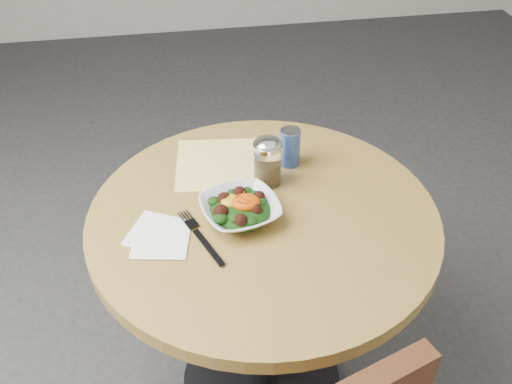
# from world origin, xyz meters

# --- Properties ---
(ground) EXTENTS (6.00, 6.00, 0.00)m
(ground) POSITION_xyz_m (0.00, 0.00, 0.00)
(ground) COLOR #2A2A2C
(ground) RESTS_ON ground
(table) EXTENTS (0.90, 0.90, 0.75)m
(table) POSITION_xyz_m (0.00, 0.00, 0.55)
(table) COLOR black
(table) RESTS_ON ground
(cloth_napkin) EXTENTS (0.30, 0.28, 0.00)m
(cloth_napkin) POSITION_xyz_m (-0.07, 0.23, 0.75)
(cloth_napkin) COLOR #DDB70B
(cloth_napkin) RESTS_ON table
(paper_napkins) EXTENTS (0.18, 0.20, 0.00)m
(paper_napkins) POSITION_xyz_m (-0.27, -0.05, 0.75)
(paper_napkins) COLOR white
(paper_napkins) RESTS_ON table
(salad_bowl) EXTENTS (0.23, 0.23, 0.07)m
(salad_bowl) POSITION_xyz_m (-0.06, -0.01, 0.78)
(salad_bowl) COLOR silver
(salad_bowl) RESTS_ON table
(fork) EXTENTS (0.10, 0.21, 0.00)m
(fork) POSITION_xyz_m (-0.17, -0.07, 0.76)
(fork) COLOR black
(fork) RESTS_ON table
(spice_shaker) EXTENTS (0.08, 0.08, 0.14)m
(spice_shaker) POSITION_xyz_m (0.03, 0.12, 0.82)
(spice_shaker) COLOR silver
(spice_shaker) RESTS_ON table
(beverage_can) EXTENTS (0.06, 0.06, 0.11)m
(beverage_can) POSITION_xyz_m (0.11, 0.20, 0.81)
(beverage_can) COLOR navy
(beverage_can) RESTS_ON table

